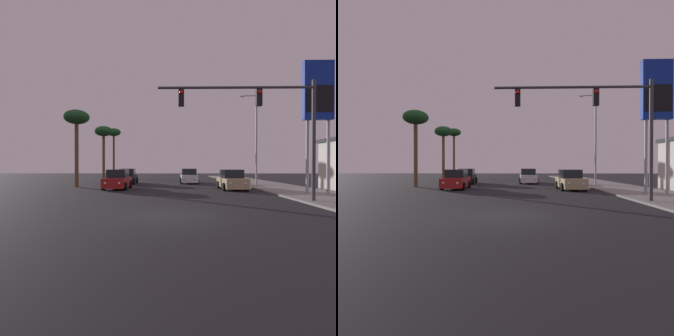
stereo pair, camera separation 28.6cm
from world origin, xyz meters
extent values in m
plane|color=black|center=(0.00, 0.00, 0.00)|extent=(120.00, 120.00, 0.00)
cube|color=gray|center=(9.50, 10.00, 0.06)|extent=(5.00, 60.00, 0.12)
cube|color=black|center=(-5.04, 18.74, 0.58)|extent=(1.87, 4.23, 0.80)
cube|color=black|center=(-5.04, 18.89, 1.33)|extent=(1.63, 2.03, 0.70)
cylinder|color=black|center=(-5.94, 17.44, 0.32)|extent=(0.24, 0.64, 0.64)
cylinder|color=black|center=(-4.14, 17.44, 0.32)|extent=(0.24, 0.64, 0.64)
cylinder|color=black|center=(-5.94, 20.04, 0.32)|extent=(0.24, 0.64, 0.64)
cylinder|color=black|center=(-4.14, 20.04, 0.32)|extent=(0.24, 0.64, 0.64)
sphere|color=#F2EACC|center=(-5.59, 16.62, 0.63)|extent=(0.18, 0.18, 0.18)
sphere|color=#F2EACC|center=(-4.48, 16.62, 0.63)|extent=(0.18, 0.18, 0.18)
cube|color=tan|center=(5.03, 11.64, 0.58)|extent=(1.87, 4.23, 0.80)
cube|color=black|center=(5.03, 11.79, 1.33)|extent=(1.63, 2.03, 0.70)
cylinder|color=black|center=(4.13, 10.34, 0.32)|extent=(0.24, 0.64, 0.64)
cylinder|color=black|center=(5.93, 10.34, 0.32)|extent=(0.24, 0.64, 0.64)
cylinder|color=black|center=(4.13, 12.94, 0.32)|extent=(0.24, 0.64, 0.64)
cylinder|color=black|center=(5.93, 12.94, 0.32)|extent=(0.24, 0.64, 0.64)
sphere|color=#F2EACC|center=(4.47, 9.52, 0.63)|extent=(0.18, 0.18, 0.18)
sphere|color=#F2EACC|center=(5.59, 9.52, 0.63)|extent=(0.18, 0.18, 0.18)
cube|color=silver|center=(1.92, 19.50, 0.58)|extent=(1.82, 4.21, 0.80)
cube|color=black|center=(1.92, 19.65, 1.33)|extent=(1.61, 2.01, 0.70)
cylinder|color=black|center=(1.02, 18.19, 0.32)|extent=(0.24, 0.64, 0.64)
cylinder|color=black|center=(2.82, 18.19, 0.32)|extent=(0.24, 0.64, 0.64)
cylinder|color=black|center=(1.02, 20.80, 0.32)|extent=(0.24, 0.64, 0.64)
cylinder|color=black|center=(2.82, 20.80, 0.32)|extent=(0.24, 0.64, 0.64)
sphere|color=#F2EACC|center=(1.36, 17.38, 0.63)|extent=(0.18, 0.18, 0.18)
sphere|color=#F2EACC|center=(2.47, 17.38, 0.63)|extent=(0.18, 0.18, 0.18)
cube|color=maroon|center=(-4.74, 12.12, 0.58)|extent=(1.83, 4.21, 0.80)
cube|color=black|center=(-4.74, 12.27, 1.33)|extent=(1.62, 2.01, 0.70)
cylinder|color=black|center=(-5.64, 10.82, 0.32)|extent=(0.24, 0.64, 0.64)
cylinder|color=black|center=(-3.84, 10.82, 0.32)|extent=(0.24, 0.64, 0.64)
cylinder|color=black|center=(-5.64, 13.43, 0.32)|extent=(0.24, 0.64, 0.64)
cylinder|color=black|center=(-3.84, 13.43, 0.32)|extent=(0.24, 0.64, 0.64)
sphere|color=#F2EACC|center=(-5.29, 10.00, 0.63)|extent=(0.18, 0.18, 0.18)
sphere|color=#F2EACC|center=(-4.18, 10.00, 0.63)|extent=(0.18, 0.18, 0.18)
cylinder|color=#38383D|center=(7.61, 3.72, 3.37)|extent=(0.20, 0.20, 6.50)
cylinder|color=#38383D|center=(3.42, 3.72, 6.22)|extent=(8.39, 0.14, 0.14)
cube|color=black|center=(4.68, 3.72, 5.67)|extent=(0.30, 0.24, 0.90)
sphere|color=red|center=(4.68, 3.58, 5.94)|extent=(0.20, 0.20, 0.20)
cube|color=black|center=(0.48, 3.72, 5.67)|extent=(0.30, 0.24, 0.90)
sphere|color=red|center=(0.48, 3.58, 5.94)|extent=(0.20, 0.20, 0.20)
cylinder|color=#99999E|center=(8.38, 15.70, 4.62)|extent=(0.18, 0.18, 9.00)
cylinder|color=#99999E|center=(7.68, 15.70, 8.97)|extent=(1.40, 0.10, 0.10)
ellipsoid|color=silver|center=(6.98, 15.70, 8.92)|extent=(0.50, 0.24, 0.20)
cylinder|color=#99999E|center=(9.21, 7.48, 2.62)|extent=(0.20, 0.20, 5.00)
cylinder|color=#99999E|center=(10.61, 7.48, 2.62)|extent=(0.20, 0.20, 5.00)
cube|color=navy|center=(9.91, 7.48, 7.12)|extent=(2.00, 0.40, 4.00)
cube|color=black|center=(9.91, 7.27, 6.52)|extent=(1.80, 0.03, 1.80)
cylinder|color=brown|center=(-9.97, 34.00, 3.64)|extent=(0.36, 0.36, 7.27)
ellipsoid|color=#1E5123|center=(-9.97, 34.00, 7.75)|extent=(2.40, 2.40, 1.32)
cylinder|color=brown|center=(-9.08, 24.00, 3.06)|extent=(0.36, 0.36, 6.11)
ellipsoid|color=#1E5123|center=(-9.08, 24.00, 6.59)|extent=(2.40, 2.40, 1.32)
cylinder|color=brown|center=(-9.01, 14.00, 3.06)|extent=(0.36, 0.36, 6.12)
ellipsoid|color=#1E5123|center=(-9.01, 14.00, 6.60)|extent=(2.40, 2.40, 1.32)
camera|label=1|loc=(-0.01, -10.49, 1.98)|focal=28.00mm
camera|label=2|loc=(0.28, -10.48, 1.98)|focal=28.00mm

